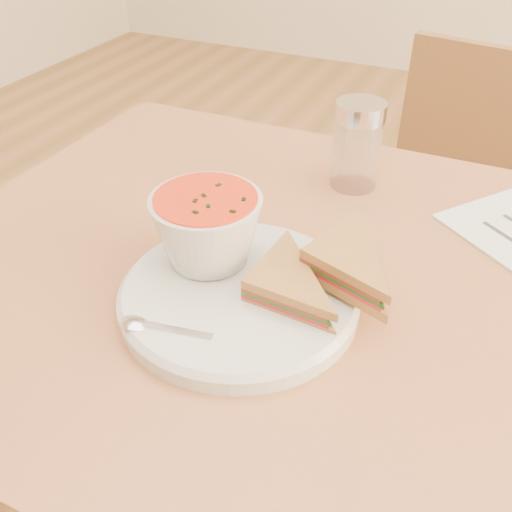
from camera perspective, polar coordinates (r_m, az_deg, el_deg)
The scene contains 8 objects.
dining_table at distance 0.91m, azimuth 6.85°, elevation -21.28°, with size 1.00×0.70×0.75m, color brown, non-canonical shape.
chair_far at distance 1.27m, azimuth 17.43°, elevation -0.53°, with size 0.36×0.36×0.82m, color brown, non-canonical shape.
plate at distance 0.59m, azimuth -1.70°, elevation -4.08°, with size 0.25×0.25×0.02m, color silver, non-canonical shape.
soup_bowl at distance 0.60m, azimuth -4.88°, elevation 2.41°, with size 0.12×0.12×0.08m, color silver, non-canonical shape.
sandwich_half_a at distance 0.56m, azimuth -1.52°, elevation -3.70°, with size 0.10×0.10×0.03m, color #BB8E42, non-canonical shape.
sandwich_half_b at distance 0.58m, azimuth 4.34°, elevation -0.61°, with size 0.11×0.11×0.03m, color #BB8E42, non-canonical shape.
spoon at distance 0.54m, azimuth -7.69°, elevation -7.57°, with size 0.15×0.03×0.01m, color silver, non-canonical shape.
condiment_shaker at distance 0.78m, azimuth 10.05°, elevation 10.84°, with size 0.07×0.07×0.12m, color silver, non-canonical shape.
Camera 1 is at (0.11, -0.48, 1.14)m, focal length 40.00 mm.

